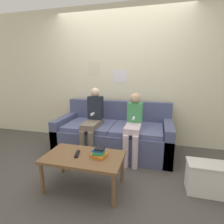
{
  "coord_description": "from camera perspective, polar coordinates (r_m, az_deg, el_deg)",
  "views": [
    {
      "loc": [
        0.7,
        -2.29,
        1.39
      ],
      "look_at": [
        0.0,
        0.43,
        0.74
      ],
      "focal_mm": 28.0,
      "sensor_mm": 36.0,
      "label": 1
    }
  ],
  "objects": [
    {
      "name": "coffee_table",
      "position": [
        2.18,
        -9.23,
        -15.03
      ],
      "size": [
        0.93,
        0.54,
        0.42
      ],
      "color": "brown",
      "rests_on": "ground_plane"
    },
    {
      "name": "storage_box",
      "position": [
        2.43,
        28.39,
        -18.43
      ],
      "size": [
        0.44,
        0.27,
        0.37
      ],
      "color": "silver",
      "rests_on": "ground_plane"
    },
    {
      "name": "person_left",
      "position": [
        2.93,
        -6.26,
        -2.23
      ],
      "size": [
        0.24,
        0.6,
        1.13
      ],
      "color": "#756656",
      "rests_on": "ground_plane"
    },
    {
      "name": "ground_plane",
      "position": [
        2.77,
        -2.31,
        -17.14
      ],
      "size": [
        10.0,
        10.0,
        0.0
      ],
      "primitive_type": "plane",
      "color": "#4C4742"
    },
    {
      "name": "book_stack",
      "position": [
        2.09,
        -4.28,
        -13.25
      ],
      "size": [
        0.19,
        0.18,
        0.11
      ],
      "color": "orange",
      "rests_on": "coffee_table"
    },
    {
      "name": "wall_back",
      "position": [
        3.47,
        2.86,
        11.47
      ],
      "size": [
        8.0,
        0.06,
        2.6
      ],
      "color": "beige",
      "rests_on": "ground_plane"
    },
    {
      "name": "tv_remote",
      "position": [
        2.19,
        -11.31,
        -13.27
      ],
      "size": [
        0.08,
        0.17,
        0.02
      ],
      "rotation": [
        0.0,
        0.0,
        0.27
      ],
      "color": "black",
      "rests_on": "coffee_table"
    },
    {
      "name": "couch",
      "position": [
        3.14,
        0.63,
        -7.54
      ],
      "size": [
        1.96,
        0.89,
        0.86
      ],
      "color": "#4C5175",
      "rests_on": "ground_plane"
    },
    {
      "name": "person_right",
      "position": [
        2.77,
        7.05,
        -3.68
      ],
      "size": [
        0.24,
        0.6,
        1.06
      ],
      "color": "silver",
      "rests_on": "ground_plane"
    }
  ]
}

